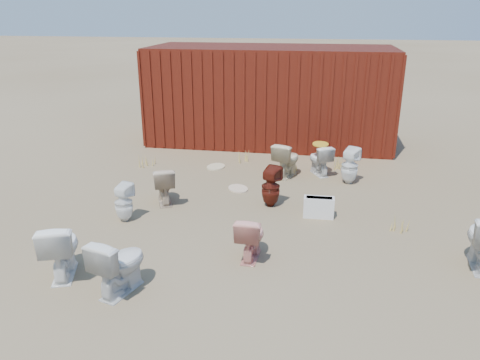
% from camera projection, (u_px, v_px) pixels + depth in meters
% --- Properties ---
extents(ground, '(100.00, 100.00, 0.00)m').
position_uv_depth(ground, '(234.00, 225.00, 7.54)').
color(ground, brown).
rests_on(ground, ground).
extents(shipping_container, '(6.00, 2.40, 2.40)m').
position_uv_depth(shipping_container, '(270.00, 95.00, 11.94)').
color(shipping_container, '#48100C').
rests_on(shipping_container, ground).
extents(toilet_front_a, '(0.66, 0.86, 0.77)m').
position_uv_depth(toilet_front_a, '(61.00, 248.00, 6.00)').
color(toilet_front_a, white).
rests_on(toilet_front_a, ground).
extents(toilet_front_pink, '(0.39, 0.65, 0.64)m').
position_uv_depth(toilet_front_pink, '(251.00, 236.00, 6.45)').
color(toilet_front_pink, '#E29082').
rests_on(toilet_front_pink, ground).
extents(toilet_front_c, '(0.62, 0.83, 0.75)m').
position_uv_depth(toilet_front_c, '(119.00, 264.00, 5.65)').
color(toilet_front_c, silver).
rests_on(toilet_front_c, ground).
extents(toilet_front_maroon, '(0.42, 0.42, 0.72)m').
position_uv_depth(toilet_front_maroon, '(271.00, 187.00, 8.14)').
color(toilet_front_maroon, '#56180E').
rests_on(toilet_front_maroon, ground).
extents(toilet_back_a, '(0.35, 0.36, 0.64)m').
position_uv_depth(toilet_back_a, '(124.00, 203.00, 7.58)').
color(toilet_back_a, white).
rests_on(toilet_back_a, ground).
extents(toilet_back_beige_left, '(0.61, 0.76, 0.68)m').
position_uv_depth(toilet_back_beige_left, '(164.00, 185.00, 8.30)').
color(toilet_back_beige_left, tan).
rests_on(toilet_back_beige_left, ground).
extents(toilet_back_beige_right, '(0.64, 0.81, 0.72)m').
position_uv_depth(toilet_back_beige_right, '(287.00, 160.00, 9.61)').
color(toilet_back_beige_right, beige).
rests_on(toilet_back_beige_right, ground).
extents(toilet_back_yellowlid, '(0.61, 0.73, 0.64)m').
position_uv_depth(toilet_back_yellowlid, '(320.00, 160.00, 9.72)').
color(toilet_back_yellowlid, silver).
rests_on(toilet_back_yellowlid, ground).
extents(toilet_back_e, '(0.45, 0.45, 0.73)m').
position_uv_depth(toilet_back_e, '(350.00, 166.00, 9.21)').
color(toilet_back_e, white).
rests_on(toilet_back_e, ground).
extents(yellow_lid, '(0.33, 0.41, 0.02)m').
position_uv_depth(yellow_lid, '(321.00, 144.00, 9.61)').
color(yellow_lid, gold).
rests_on(yellow_lid, toilet_back_yellowlid).
extents(loose_tank, '(0.50, 0.20, 0.35)m').
position_uv_depth(loose_tank, '(319.00, 207.00, 7.76)').
color(loose_tank, silver).
rests_on(loose_tank, ground).
extents(loose_lid_near, '(0.47, 0.56, 0.02)m').
position_uv_depth(loose_lid_near, '(216.00, 167.00, 10.26)').
color(loose_lid_near, '#C8BC91').
rests_on(loose_lid_near, ground).
extents(loose_lid_far, '(0.56, 0.59, 0.02)m').
position_uv_depth(loose_lid_far, '(238.00, 189.00, 9.02)').
color(loose_lid_far, beige).
rests_on(loose_lid_far, ground).
extents(weed_clump_a, '(0.36, 0.36, 0.26)m').
position_uv_depth(weed_clump_a, '(146.00, 161.00, 10.29)').
color(weed_clump_a, '#B29747').
rests_on(weed_clump_a, ground).
extents(weed_clump_b, '(0.32, 0.32, 0.25)m').
position_uv_depth(weed_clump_b, '(289.00, 167.00, 9.87)').
color(weed_clump_b, '#B29747').
rests_on(weed_clump_b, ground).
extents(weed_clump_c, '(0.36, 0.36, 0.29)m').
position_uv_depth(weed_clump_c, '(340.00, 162.00, 10.17)').
color(weed_clump_c, '#B29747').
rests_on(weed_clump_c, ground).
extents(weed_clump_d, '(0.30, 0.30, 0.29)m').
position_uv_depth(weed_clump_d, '(241.00, 156.00, 10.58)').
color(weed_clump_d, '#B29747').
rests_on(weed_clump_d, ground).
extents(weed_clump_e, '(0.34, 0.34, 0.29)m').
position_uv_depth(weed_clump_e, '(318.00, 157.00, 10.53)').
color(weed_clump_e, '#B29747').
rests_on(weed_clump_e, ground).
extents(weed_clump_f, '(0.28, 0.28, 0.23)m').
position_uv_depth(weed_clump_f, '(400.00, 225.00, 7.27)').
color(weed_clump_f, '#B29747').
rests_on(weed_clump_f, ground).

